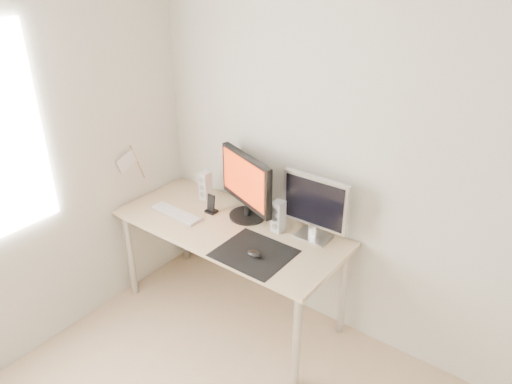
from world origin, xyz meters
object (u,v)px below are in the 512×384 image
Objects in this scene: desk at (230,236)px; phone_dock at (211,207)px; second_monitor at (315,205)px; mouse at (254,254)px; speaker_left at (205,186)px; main_monitor at (246,184)px; speaker_right at (278,216)px; keyboard at (176,213)px.

desk is 11.57× the size of phone_dock.
mouse is at bearing -113.39° from second_monitor.
main_monitor is at bearing -4.30° from speaker_left.
second_monitor is 2.07× the size of speaker_right.
speaker_left reaches higher than phone_dock.
speaker_right is (0.28, -0.02, -0.15)m from main_monitor.
speaker_right is 0.53m from phone_dock.
phone_dock is (0.18, 0.17, 0.03)m from keyboard.
mouse is at bearing -27.48° from speaker_left.
desk is 0.48m from speaker_left.
speaker_left is at bearing 152.52° from mouse.
speaker_right is at bearing -163.21° from second_monitor.
second_monitor is 2.07× the size of speaker_left.
keyboard is at bearing 173.72° from mouse.
speaker_left is at bearing -178.55° from second_monitor.
desk is 3.55× the size of second_monitor.
keyboard is (-0.93, -0.32, -0.23)m from second_monitor.
phone_dock is at bearing 163.26° from desk.
keyboard is 0.25m from phone_dock.
speaker_right reaches higher than phone_dock.
speaker_right is (0.68, -0.05, 0.00)m from speaker_left.
speaker_right is at bearing -3.89° from speaker_left.
main_monitor reaches higher than second_monitor.
mouse is 0.23× the size of keyboard.
desk is 7.36× the size of speaker_left.
speaker_right is 0.75m from keyboard.
mouse is 0.22× the size of second_monitor.
desk is at bearing -16.74° from phone_dock.
main_monitor is at bearing 133.17° from mouse.
main_monitor is 3.85× the size of phone_dock.
mouse is 0.45× the size of speaker_right.
speaker_left is 1.00× the size of speaker_right.
second_monitor reaches higher than phone_dock.
main_monitor is 0.33m from phone_dock.
phone_dock reaches higher than desk.
desk is at bearing 151.57° from mouse.
keyboard is at bearing -159.90° from speaker_right.
desk is at bearing -152.54° from speaker_right.
second_monitor is 0.28m from speaker_right.
second_monitor is at bearing 66.61° from mouse.
speaker_left is 0.22m from phone_dock.
phone_dock is at bearing -37.60° from speaker_left.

